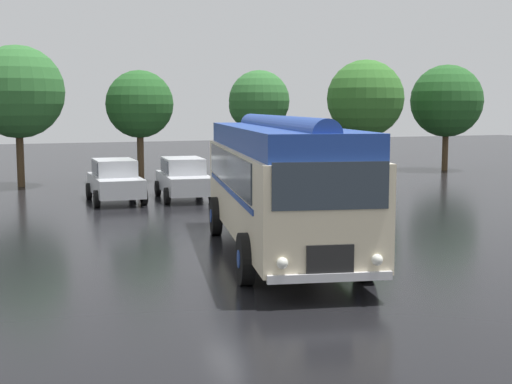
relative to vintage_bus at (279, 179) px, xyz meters
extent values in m
plane|color=black|center=(-0.77, -0.87, -1.89)|extent=(120.00, 120.00, 0.00)
cube|color=beige|center=(0.00, 0.01, -0.29)|extent=(4.74, 10.31, 2.10)
cube|color=#1E3D93|center=(0.00, 0.01, 1.04)|extent=(4.50, 10.07, 0.56)
cylinder|color=#1E3D93|center=(0.00, 0.01, 1.30)|extent=(2.77, 9.38, 0.60)
cube|color=#2D3842|center=(1.30, 0.01, 0.28)|extent=(1.88, 7.79, 0.84)
cube|color=#2D3842|center=(-1.16, 0.59, 0.28)|extent=(1.88, 7.79, 0.84)
cube|color=#1E3D93|center=(1.28, -0.09, -0.26)|extent=(1.92, 7.99, 0.12)
cube|color=#1E3D93|center=(-1.18, 0.50, -0.26)|extent=(1.92, 7.99, 0.12)
cube|color=#2D3842|center=(-1.15, -4.87, 0.38)|extent=(2.15, 0.54, 0.88)
cube|color=black|center=(-1.15, -4.87, -0.99)|extent=(0.89, 0.27, 0.56)
cube|color=silver|center=(-1.16, -4.89, -1.32)|extent=(2.33, 0.64, 0.16)
sphere|color=white|center=(-0.28, -5.09, -1.02)|extent=(0.22, 0.22, 0.22)
sphere|color=white|center=(-2.03, -4.68, -1.02)|extent=(0.22, 0.22, 0.22)
cylinder|color=black|center=(0.55, -3.31, -1.34)|extent=(0.53, 1.13, 1.10)
cylinder|color=#1E3D93|center=(0.55, -3.31, -1.34)|extent=(0.40, 0.45, 0.39)
cylinder|color=black|center=(-1.98, -2.71, -1.34)|extent=(0.53, 1.13, 1.10)
cylinder|color=#1E3D93|center=(-1.98, -2.71, -1.34)|extent=(0.40, 0.45, 0.39)
cylinder|color=black|center=(1.94, 2.53, -1.34)|extent=(0.53, 1.13, 1.10)
cylinder|color=#1E3D93|center=(1.94, 2.53, -1.34)|extent=(0.40, 0.45, 0.39)
cylinder|color=black|center=(-0.59, 3.13, -1.34)|extent=(0.53, 1.13, 1.10)
cylinder|color=#1E3D93|center=(-0.59, 3.13, -1.34)|extent=(0.40, 0.45, 0.39)
cube|color=#B7BABF|center=(-1.86, 11.43, -1.22)|extent=(1.92, 4.28, 0.70)
cube|color=#B7BABF|center=(-1.85, 11.58, -0.55)|extent=(1.61, 2.26, 0.64)
cube|color=#2D3842|center=(-1.09, 11.54, -0.55)|extent=(0.13, 1.93, 0.50)
cube|color=#2D3842|center=(-2.61, 11.62, -0.55)|extent=(0.13, 1.93, 0.50)
cylinder|color=black|center=(-1.05, 10.09, -1.57)|extent=(0.23, 0.65, 0.64)
cylinder|color=black|center=(-2.81, 10.18, -1.57)|extent=(0.23, 0.65, 0.64)
cylinder|color=black|center=(-0.91, 12.69, -1.57)|extent=(0.23, 0.65, 0.64)
cylinder|color=black|center=(-2.67, 12.78, -1.57)|extent=(0.23, 0.65, 0.64)
cube|color=#B7BABF|center=(0.87, 11.23, -1.22)|extent=(2.18, 4.37, 0.70)
cube|color=#B7BABF|center=(0.89, 11.38, -0.55)|extent=(1.74, 2.34, 0.64)
cube|color=#2D3842|center=(1.64, 11.29, -0.55)|extent=(0.25, 1.92, 0.50)
cube|color=#2D3842|center=(0.13, 11.47, -0.55)|extent=(0.25, 1.92, 0.50)
cylinder|color=black|center=(1.59, 9.83, -1.57)|extent=(0.27, 0.66, 0.64)
cylinder|color=black|center=(-0.16, 10.04, -1.57)|extent=(0.27, 0.66, 0.64)
cylinder|color=black|center=(1.89, 12.42, -1.57)|extent=(0.27, 0.66, 0.64)
cylinder|color=black|center=(0.15, 12.62, -1.57)|extent=(0.27, 0.66, 0.64)
cylinder|color=#4C3823|center=(-4.86, 18.48, -0.50)|extent=(0.34, 0.34, 2.79)
sphere|color=#2D662D|center=(-4.86, 18.48, 2.50)|extent=(4.28, 4.28, 4.28)
sphere|color=#2D662D|center=(-4.87, 18.25, 2.69)|extent=(2.93, 2.93, 2.93)
cylinder|color=#4C3823|center=(0.81, 18.45, -0.60)|extent=(0.33, 0.33, 2.60)
sphere|color=#235623|center=(0.81, 18.45, 1.95)|extent=(3.32, 3.32, 3.32)
sphere|color=#235623|center=(0.51, 18.11, 1.83)|extent=(1.92, 1.92, 1.92)
cylinder|color=#4C3823|center=(7.38, 18.92, -0.49)|extent=(0.36, 0.36, 2.81)
sphere|color=#2D662D|center=(7.38, 18.92, 2.13)|extent=(3.24, 3.24, 3.24)
sphere|color=#2D662D|center=(6.97, 19.11, 1.87)|extent=(2.35, 2.35, 2.35)
cylinder|color=#4C3823|center=(13.23, 17.81, -0.61)|extent=(0.39, 0.39, 2.58)
sphere|color=#336B28|center=(13.23, 17.81, 2.27)|extent=(4.22, 4.22, 4.22)
sphere|color=#336B28|center=(12.87, 17.73, 2.59)|extent=(3.09, 3.09, 3.09)
cylinder|color=#4C3823|center=(18.89, 18.12, -0.66)|extent=(0.35, 0.35, 2.48)
sphere|color=#235623|center=(18.89, 18.12, 2.16)|extent=(4.19, 4.19, 4.19)
sphere|color=#235623|center=(19.04, 18.29, 1.89)|extent=(2.52, 2.52, 2.52)
camera|label=1|loc=(-7.34, -16.26, 1.81)|focal=50.00mm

